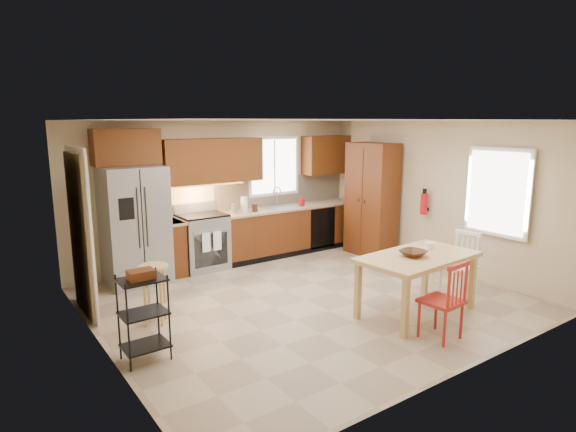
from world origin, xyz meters
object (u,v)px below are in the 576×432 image
(table_jar, at_px, (430,248))
(bar_stool, at_px, (155,294))
(dining_table, at_px, (417,285))
(chair_white, at_px, (459,266))
(fire_extinguisher, at_px, (424,204))
(refrigerator, at_px, (135,226))
(utility_cart, at_px, (144,318))
(range_stove, at_px, (203,243))
(soap_bottle, at_px, (302,201))
(table_bowl, at_px, (413,257))
(pantry, at_px, (371,200))
(chair_red, at_px, (441,300))

(table_jar, xyz_separation_m, bar_stool, (-3.25, 1.58, -0.45))
(dining_table, bearing_deg, chair_white, -0.95)
(fire_extinguisher, bearing_deg, chair_white, -121.37)
(chair_white, bearing_deg, refrigerator, 43.08)
(dining_table, distance_m, utility_cart, 3.42)
(range_stove, bearing_deg, soap_bottle, -2.40)
(table_jar, height_order, bar_stool, table_jar)
(soap_bottle, relative_size, table_bowl, 0.59)
(dining_table, height_order, bar_stool, dining_table)
(range_stove, distance_m, chair_white, 4.11)
(refrigerator, relative_size, pantry, 0.87)
(dining_table, bearing_deg, bar_stool, 145.94)
(table_bowl, xyz_separation_m, table_jar, (0.45, 0.10, 0.03))
(refrigerator, distance_m, chair_red, 4.59)
(table_bowl, bearing_deg, utility_cart, 165.88)
(soap_bottle, bearing_deg, chair_white, -83.87)
(soap_bottle, relative_size, bar_stool, 0.26)
(table_jar, bearing_deg, chair_red, -133.00)
(bar_stool, bearing_deg, pantry, -5.74)
(dining_table, relative_size, bar_stool, 2.14)
(range_stove, distance_m, bar_stool, 2.26)
(chair_white, bearing_deg, chair_red, 114.33)
(utility_cart, bearing_deg, range_stove, 53.07)
(range_stove, height_order, pantry, pantry)
(refrigerator, relative_size, table_bowl, 5.63)
(refrigerator, height_order, table_bowl, refrigerator)
(chair_red, relative_size, table_bowl, 2.90)
(chair_red, relative_size, bar_stool, 1.26)
(table_jar, xyz_separation_m, utility_cart, (-3.68, 0.71, -0.35))
(soap_bottle, height_order, bar_stool, soap_bottle)
(bar_stool, bearing_deg, soap_bottle, 9.93)
(fire_extinguisher, relative_size, bar_stool, 0.48)
(chair_white, relative_size, utility_cart, 1.00)
(range_stove, relative_size, chair_red, 0.98)
(utility_cart, bearing_deg, chair_red, -26.83)
(pantry, xyz_separation_m, chair_red, (-1.90, -3.06, -0.58))
(chair_red, xyz_separation_m, table_jar, (0.70, 0.75, 0.35))
(soap_bottle, bearing_deg, utility_cart, -147.51)
(soap_bottle, height_order, dining_table, soap_bottle)
(utility_cart, bearing_deg, table_bowl, -14.80)
(soap_bottle, distance_m, dining_table, 3.42)
(table_bowl, bearing_deg, pantry, 55.63)
(pantry, bearing_deg, chair_red, -121.82)
(dining_table, distance_m, chair_red, 0.74)
(range_stove, xyz_separation_m, chair_red, (1.08, -4.05, 0.01))
(range_stove, xyz_separation_m, utility_cart, (-1.90, -2.59, 0.01))
(fire_extinguisher, xyz_separation_m, table_bowl, (-1.85, -1.36, -0.31))
(table_bowl, bearing_deg, range_stove, 111.39)
(fire_extinguisher, height_order, table_bowl, fire_extinguisher)
(bar_stool, bearing_deg, chair_red, -57.54)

